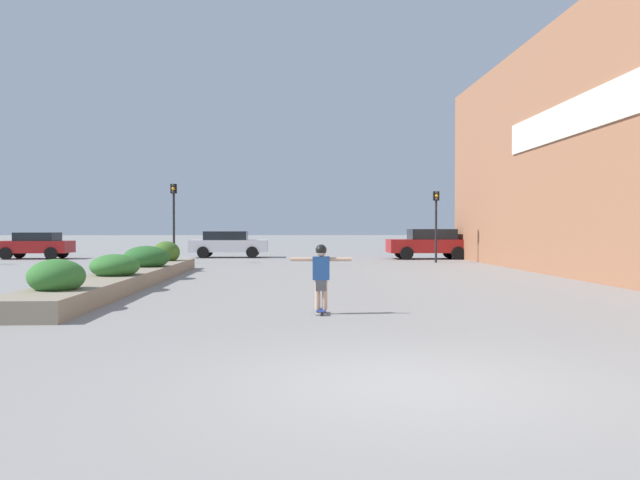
# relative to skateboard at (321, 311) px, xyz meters

# --- Properties ---
(ground_plane) EXTENTS (300.00, 300.00, 0.00)m
(ground_plane) POSITION_rel_skateboard_xyz_m (0.69, -5.54, -0.07)
(ground_plane) COLOR gray
(building_wall_right) EXTENTS (0.67, 33.61, 8.98)m
(building_wall_right) POSITION_rel_skateboard_xyz_m (8.95, 5.70, 4.43)
(building_wall_right) COLOR #9E6647
(building_wall_right) RESTS_ON ground_plane
(planter_box) EXTENTS (1.49, 15.45, 1.17)m
(planter_box) POSITION_rel_skateboard_xyz_m (-5.34, 6.62, 0.30)
(planter_box) COLOR gray
(planter_box) RESTS_ON ground_plane
(skateboard) EXTENTS (0.24, 0.62, 0.09)m
(skateboard) POSITION_rel_skateboard_xyz_m (0.00, 0.00, 0.00)
(skateboard) COLOR navy
(skateboard) RESTS_ON ground_plane
(skateboarder) EXTENTS (1.19, 0.22, 1.27)m
(skateboarder) POSITION_rel_skateboard_xyz_m (0.00, -0.00, 0.79)
(skateboarder) COLOR tan
(skateboarder) RESTS_ON skateboard
(car_leftmost) EXTENTS (3.82, 1.89, 1.45)m
(car_leftmost) POSITION_rel_skateboard_xyz_m (-14.55, 22.76, 0.71)
(car_leftmost) COLOR maroon
(car_leftmost) RESTS_ON ground_plane
(car_center_left) EXTENTS (3.80, 2.02, 1.54)m
(car_center_left) POSITION_rel_skateboard_xyz_m (17.13, 22.68, 0.74)
(car_center_left) COLOR black
(car_center_left) RESTS_ON ground_plane
(car_center_right) EXTENTS (4.40, 2.00, 1.50)m
(car_center_right) POSITION_rel_skateboard_xyz_m (-4.14, 23.88, 0.73)
(car_center_right) COLOR silver
(car_center_right) RESTS_ON ground_plane
(car_rightmost) EXTENTS (4.43, 2.05, 1.64)m
(car_rightmost) POSITION_rel_skateboard_xyz_m (7.02, 21.65, 0.80)
(car_rightmost) COLOR maroon
(car_rightmost) RESTS_ON ground_plane
(traffic_light_left) EXTENTS (0.28, 0.30, 3.79)m
(traffic_light_left) POSITION_rel_skateboard_xyz_m (-6.15, 17.94, 2.49)
(traffic_light_left) COLOR black
(traffic_light_left) RESTS_ON ground_plane
(traffic_light_right) EXTENTS (0.28, 0.30, 3.48)m
(traffic_light_right) POSITION_rel_skateboard_xyz_m (6.52, 17.98, 2.31)
(traffic_light_right) COLOR black
(traffic_light_right) RESTS_ON ground_plane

